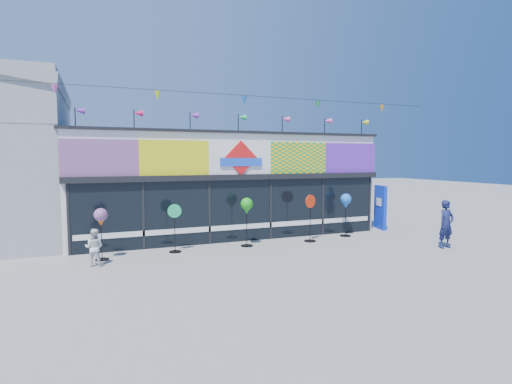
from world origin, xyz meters
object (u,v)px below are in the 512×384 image
spinner_2 (247,207)px  spinner_3 (310,217)px  spinner_4 (346,202)px  spinner_0 (101,219)px  blue_sign (380,207)px  spinner_1 (175,227)px  child (94,247)px  adult_man (446,224)px

spinner_2 → spinner_3: bearing=-2.8°
spinner_3 → spinner_4: size_ratio=1.03×
spinner_0 → spinner_3: spinner_3 is taller
spinner_2 → spinner_4: spinner_2 is taller
spinner_3 → spinner_4: spinner_3 is taller
blue_sign → spinner_3: 4.33m
spinner_0 → spinner_3: (7.23, 0.03, -0.35)m
spinner_1 → spinner_4: (6.79, 0.21, 0.52)m
child → spinner_3: bearing=-157.2°
blue_sign → spinner_1: bearing=-160.0°
child → spinner_4: bearing=-155.9°
spinner_1 → child: size_ratio=1.48×
spinner_0 → adult_man: 11.35m
spinner_3 → child: (-7.44, -0.66, -0.39)m
adult_man → spinner_4: bearing=121.2°
spinner_2 → child: spinner_2 is taller
spinner_2 → spinner_3: size_ratio=0.98×
spinner_4 → adult_man: (1.98, -3.07, -0.53)m
blue_sign → spinner_2: bearing=-157.3°
blue_sign → spinner_3: (-4.16, -1.19, -0.03)m
spinner_2 → spinner_0: bearing=-178.1°
spinner_0 → adult_man: size_ratio=0.96×
spinner_2 → spinner_4: 4.29m
spinner_2 → spinner_3: (2.47, -0.12, -0.45)m
spinner_3 → child: bearing=-174.9°
spinner_0 → spinner_2: (4.76, 0.16, 0.10)m
spinner_3 → adult_man: spinner_3 is taller
spinner_0 → spinner_3: bearing=0.3°
spinner_1 → spinner_0: bearing=-175.1°
spinner_1 → child: bearing=-161.6°
blue_sign → adult_man: blue_sign is taller
spinner_0 → blue_sign: bearing=6.1°
spinner_1 → spinner_4: bearing=1.8°
child → adult_man: bearing=-172.6°
spinner_2 → spinner_3: 2.51m
spinner_0 → adult_man: bearing=-13.6°
spinner_0 → adult_man: adult_man is taller
blue_sign → spinner_1: 9.20m
spinner_4 → adult_man: bearing=-57.2°
spinner_2 → adult_man: (6.26, -2.82, -0.55)m
spinner_4 → spinner_0: bearing=-177.4°
spinner_2 → blue_sign: bearing=9.1°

